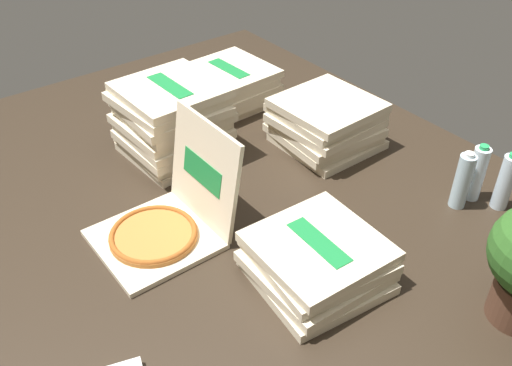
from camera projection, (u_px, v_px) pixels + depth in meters
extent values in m
cube|color=#2D2319|center=(241.00, 229.00, 2.13)|extent=(3.20, 2.40, 0.02)
cube|color=beige|center=(154.00, 239.00, 2.05)|extent=(0.40, 0.40, 0.02)
cylinder|color=#B77033|center=(154.00, 235.00, 2.04)|extent=(0.32, 0.32, 0.02)
torus|color=#9C501E|center=(153.00, 234.00, 2.03)|extent=(0.32, 0.32, 0.02)
cube|color=beige|center=(204.00, 171.00, 2.04)|extent=(0.40, 0.08, 0.40)
cube|color=#197A38|center=(202.00, 172.00, 2.03)|extent=(0.24, 0.02, 0.10)
cube|color=beige|center=(226.00, 99.00, 2.90)|extent=(0.41, 0.41, 0.04)
cube|color=beige|center=(228.00, 93.00, 2.88)|extent=(0.40, 0.40, 0.04)
cube|color=beige|center=(229.00, 86.00, 2.86)|extent=(0.42, 0.42, 0.04)
cube|color=#197A38|center=(229.00, 83.00, 2.85)|extent=(0.26, 0.08, 0.00)
cube|color=beige|center=(225.00, 80.00, 2.84)|extent=(0.41, 0.41, 0.04)
cube|color=#197A38|center=(225.00, 76.00, 2.82)|extent=(0.26, 0.08, 0.00)
cube|color=beige|center=(229.00, 72.00, 2.82)|extent=(0.42, 0.42, 0.04)
cube|color=#197A38|center=(229.00, 68.00, 2.81)|extent=(0.26, 0.09, 0.00)
cube|color=beige|center=(316.00, 275.00, 1.89)|extent=(0.44, 0.44, 0.04)
cube|color=beige|center=(315.00, 266.00, 1.88)|extent=(0.41, 0.41, 0.04)
cube|color=#197A38|center=(316.00, 262.00, 1.87)|extent=(0.26, 0.08, 0.00)
cube|color=beige|center=(318.00, 255.00, 1.87)|extent=(0.44, 0.44, 0.04)
cube|color=#197A38|center=(318.00, 250.00, 1.86)|extent=(0.27, 0.10, 0.00)
cube|color=beige|center=(318.00, 246.00, 1.85)|extent=(0.42, 0.42, 0.04)
cube|color=#197A38|center=(319.00, 242.00, 1.83)|extent=(0.26, 0.08, 0.00)
cube|color=beige|center=(327.00, 141.00, 2.58)|extent=(0.40, 0.40, 0.04)
cube|color=#197A38|center=(327.00, 137.00, 2.57)|extent=(0.26, 0.07, 0.00)
cube|color=beige|center=(323.00, 133.00, 2.56)|extent=(0.42, 0.42, 0.04)
cube|color=#197A38|center=(323.00, 129.00, 2.55)|extent=(0.26, 0.09, 0.00)
cube|color=beige|center=(326.00, 127.00, 2.53)|extent=(0.42, 0.42, 0.04)
cube|color=beige|center=(325.00, 120.00, 2.51)|extent=(0.41, 0.41, 0.04)
cube|color=#197A38|center=(326.00, 116.00, 2.50)|extent=(0.26, 0.08, 0.00)
cube|color=beige|center=(326.00, 111.00, 2.50)|extent=(0.40, 0.40, 0.04)
cube|color=beige|center=(328.00, 105.00, 2.47)|extent=(0.41, 0.41, 0.04)
cube|color=beige|center=(176.00, 148.00, 2.53)|extent=(0.42, 0.42, 0.04)
cube|color=beige|center=(174.00, 141.00, 2.50)|extent=(0.41, 0.41, 0.04)
cube|color=#197A38|center=(173.00, 138.00, 2.49)|extent=(0.26, 0.08, 0.00)
cube|color=beige|center=(173.00, 137.00, 2.47)|extent=(0.41, 0.41, 0.04)
cube|color=#197A38|center=(172.00, 133.00, 2.45)|extent=(0.26, 0.08, 0.00)
cube|color=beige|center=(174.00, 129.00, 2.44)|extent=(0.40, 0.40, 0.04)
cube|color=#197A38|center=(173.00, 126.00, 2.43)|extent=(0.26, 0.07, 0.00)
cube|color=beige|center=(170.00, 121.00, 2.43)|extent=(0.41, 0.41, 0.04)
cube|color=#197A38|center=(169.00, 117.00, 2.42)|extent=(0.26, 0.08, 0.00)
cube|color=beige|center=(174.00, 113.00, 2.41)|extent=(0.40, 0.40, 0.04)
cube|color=beige|center=(171.00, 107.00, 2.38)|extent=(0.40, 0.40, 0.04)
cube|color=beige|center=(167.00, 98.00, 2.37)|extent=(0.43, 0.43, 0.04)
cube|color=beige|center=(170.00, 90.00, 2.35)|extent=(0.41, 0.41, 0.04)
cube|color=#197A38|center=(170.00, 85.00, 2.34)|extent=(0.26, 0.08, 0.00)
cylinder|color=white|center=(477.00, 174.00, 2.20)|extent=(0.06, 0.06, 0.23)
cylinder|color=#239951|center=(484.00, 147.00, 2.13)|extent=(0.04, 0.04, 0.02)
cylinder|color=silver|center=(505.00, 182.00, 2.15)|extent=(0.06, 0.06, 0.23)
cylinder|color=silver|center=(462.00, 181.00, 2.16)|extent=(0.06, 0.06, 0.23)
cylinder|color=white|center=(470.00, 155.00, 2.08)|extent=(0.04, 0.04, 0.02)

